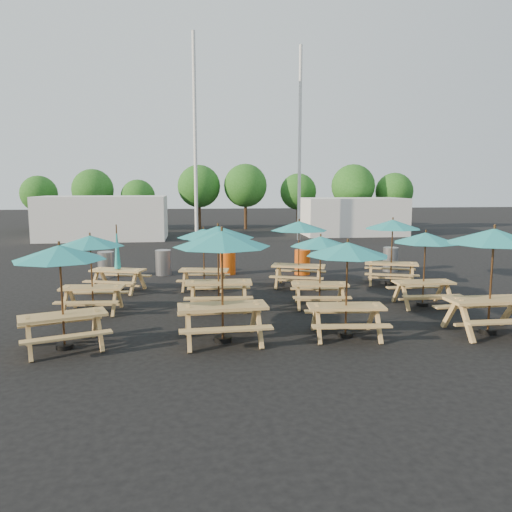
{
  "coord_description": "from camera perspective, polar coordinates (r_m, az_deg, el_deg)",
  "views": [
    {
      "loc": [
        -2.02,
        -15.31,
        3.52
      ],
      "look_at": [
        0.0,
        1.5,
        1.1
      ],
      "focal_mm": 35.0,
      "sensor_mm": 36.0,
      "label": 1
    }
  ],
  "objects": [
    {
      "name": "tree_0",
      "position": [
        42.31,
        -23.56,
        6.53
      ],
      "size": [
        2.8,
        2.8,
        4.24
      ],
      "color": "#382314",
      "rests_on": "ground"
    },
    {
      "name": "picnic_unit_7",
      "position": [
        14.4,
        7.39,
        1.16
      ],
      "size": [
        1.98,
        1.98,
        2.08
      ],
      "rotation": [
        0.0,
        0.0,
        -0.13
      ],
      "color": "tan",
      "rests_on": "ground"
    },
    {
      "name": "event_tent_0",
      "position": [
        33.9,
        -17.05,
        4.19
      ],
      "size": [
        8.0,
        4.0,
        2.8
      ],
      "primitive_type": "cube",
      "color": "silver",
      "rests_on": "ground"
    },
    {
      "name": "waste_bin_3",
      "position": [
        19.83,
        5.32,
        -0.68
      ],
      "size": [
        0.61,
        0.61,
        0.99
      ],
      "primitive_type": "cylinder",
      "color": "#D74E0C",
      "rests_on": "ground"
    },
    {
      "name": "waste_bin_4",
      "position": [
        21.15,
        15.12,
        -0.38
      ],
      "size": [
        0.61,
        0.61,
        0.99
      ],
      "primitive_type": "cylinder",
      "color": "gray",
      "rests_on": "ground"
    },
    {
      "name": "picnic_unit_6",
      "position": [
        11.58,
        10.4,
        0.12
      ],
      "size": [
        2.08,
        2.08,
        2.25
      ],
      "rotation": [
        0.0,
        0.0,
        -0.09
      ],
      "color": "tan",
      "rests_on": "ground"
    },
    {
      "name": "tree_2",
      "position": [
        39.21,
        -13.34,
        6.61
      ],
      "size": [
        2.59,
        2.59,
        3.93
      ],
      "color": "#382314",
      "rests_on": "ground"
    },
    {
      "name": "picnic_unit_4",
      "position": [
        14.03,
        -4.36,
        2.14
      ],
      "size": [
        2.14,
        2.14,
        2.4
      ],
      "rotation": [
        0.0,
        0.0,
        -0.05
      ],
      "color": "tan",
      "rests_on": "ground"
    },
    {
      "name": "picnic_unit_2",
      "position": [
        17.1,
        -15.53,
        -0.91
      ],
      "size": [
        2.13,
        1.98,
        2.24
      ],
      "rotation": [
        0.0,
        0.0,
        -0.31
      ],
      "color": "tan",
      "rests_on": "ground"
    },
    {
      "name": "picnic_unit_10",
      "position": [
        15.2,
        18.8,
        1.48
      ],
      "size": [
        1.87,
        1.87,
        2.18
      ],
      "rotation": [
        0.0,
        0.0,
        -0.01
      ],
      "color": "tan",
      "rests_on": "ground"
    },
    {
      "name": "mast_0",
      "position": [
        29.41,
        -6.97,
        12.91
      ],
      "size": [
        0.2,
        0.2,
        12.0
      ],
      "primitive_type": "cylinder",
      "color": "silver",
      "rests_on": "ground"
    },
    {
      "name": "tree_7",
      "position": [
        41.31,
        15.52,
        7.11
      ],
      "size": [
        2.95,
        2.95,
        4.48
      ],
      "color": "#382314",
      "rests_on": "ground"
    },
    {
      "name": "tree_4",
      "position": [
        39.76,
        -1.21,
        8.04
      ],
      "size": [
        3.41,
        3.41,
        5.17
      ],
      "color": "#382314",
      "rests_on": "ground"
    },
    {
      "name": "mast_1",
      "position": [
        32.07,
        5.02,
        12.54
      ],
      "size": [
        0.2,
        0.2,
        12.0
      ],
      "primitive_type": "cylinder",
      "color": "silver",
      "rests_on": "ground"
    },
    {
      "name": "picnic_unit_0",
      "position": [
        11.32,
        -21.51,
        -0.34
      ],
      "size": [
        2.49,
        2.49,
        2.28
      ],
      "rotation": [
        0.0,
        0.0,
        0.35
      ],
      "color": "tan",
      "rests_on": "ground"
    },
    {
      "name": "ground",
      "position": [
        15.83,
        0.65,
        -4.71
      ],
      "size": [
        120.0,
        120.0,
        0.0
      ],
      "primitive_type": "plane",
      "color": "black",
      "rests_on": "ground"
    },
    {
      "name": "picnic_unit_9",
      "position": [
        12.86,
        25.52,
        1.37
      ],
      "size": [
        2.2,
        2.2,
        2.54
      ],
      "rotation": [
        0.0,
        0.0,
        0.02
      ],
      "color": "tan",
      "rests_on": "ground"
    },
    {
      "name": "tree_3",
      "position": [
        40.02,
        -6.53,
        7.92
      ],
      "size": [
        3.36,
        3.36,
        5.09
      ],
      "color": "#382314",
      "rests_on": "ground"
    },
    {
      "name": "tree_1",
      "position": [
        39.96,
        -18.15,
        7.21
      ],
      "size": [
        3.11,
        3.11,
        4.72
      ],
      "color": "#382314",
      "rests_on": "ground"
    },
    {
      "name": "picnic_unit_11",
      "position": [
        18.22,
        15.34,
        3.06
      ],
      "size": [
        2.52,
        2.52,
        2.33
      ],
      "rotation": [
        0.0,
        0.0,
        -0.33
      ],
      "color": "tan",
      "rests_on": "ground"
    },
    {
      "name": "picnic_unit_5",
      "position": [
        16.75,
        -6.01,
        2.16
      ],
      "size": [
        2.05,
        2.05,
        2.08
      ],
      "rotation": [
        0.0,
        0.0,
        -0.17
      ],
      "color": "tan",
      "rests_on": "ground"
    },
    {
      "name": "waste_bin_1",
      "position": [
        19.94,
        -10.55,
        -0.74
      ],
      "size": [
        0.61,
        0.61,
        0.99
      ],
      "primitive_type": "cylinder",
      "color": "gray",
      "rests_on": "ground"
    },
    {
      "name": "picnic_unit_3",
      "position": [
        11.01,
        -3.91,
        1.16
      ],
      "size": [
        2.28,
        2.28,
        2.54
      ],
      "rotation": [
        0.0,
        0.0,
        0.06
      ],
      "color": "tan",
      "rests_on": "ground"
    },
    {
      "name": "picnic_unit_8",
      "position": [
        17.15,
        4.94,
        2.97
      ],
      "size": [
        2.48,
        2.48,
        2.31
      ],
      "rotation": [
        0.0,
        0.0,
        -0.32
      ],
      "color": "tan",
      "rests_on": "ground"
    },
    {
      "name": "waste_bin_0",
      "position": [
        19.96,
        -16.77,
        -0.94
      ],
      "size": [
        0.61,
        0.61,
        0.99
      ],
      "primitive_type": "cylinder",
      "color": "gray",
      "rests_on": "ground"
    },
    {
      "name": "event_tent_1",
      "position": [
        36.1,
        10.97,
        4.46
      ],
      "size": [
        7.0,
        4.0,
        2.6
      ],
      "primitive_type": "cube",
      "color": "silver",
      "rests_on": "ground"
    },
    {
      "name": "picnic_unit_1",
      "position": [
        14.38,
        -18.41,
        1.11
      ],
      "size": [
        1.98,
        1.98,
        2.17
      ],
      "rotation": [
        0.0,
        0.0,
        -0.07
      ],
      "color": "tan",
      "rests_on": "ground"
    },
    {
      "name": "tree_5",
      "position": [
        40.83,
        4.84,
        7.34
      ],
      "size": [
        2.94,
        2.94,
        4.45
      ],
      "color": "#382314",
      "rests_on": "ground"
    },
    {
      "name": "waste_bin_2",
      "position": [
        19.79,
        -3.24,
        -0.68
      ],
      "size": [
        0.61,
        0.61,
        0.99
      ],
      "primitive_type": "cylinder",
      "color": "#D74E0C",
      "rests_on": "ground"
    },
    {
      "name": "tree_6",
      "position": [
        40.12,
        11.04,
        7.85
      ],
      "size": [
        3.38,
        3.38,
        5.13
      ],
      "color": "#382314",
      "rests_on": "ground"
    }
  ]
}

